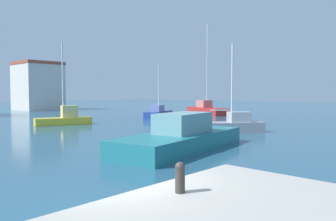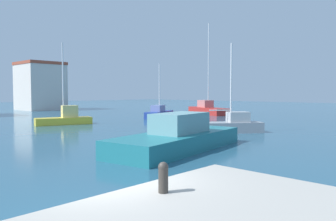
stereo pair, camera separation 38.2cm
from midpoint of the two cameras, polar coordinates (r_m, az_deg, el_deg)
water at (r=32.24m, az=-9.16°, el=-2.24°), size 160.00×160.00×0.00m
mooring_bollard at (r=6.23m, az=0.98°, el=-11.17°), size 0.19×0.19×0.57m
sailboat_grey_mid_harbor at (r=25.27m, az=11.36°, el=-2.41°), size 4.60×4.00×6.62m
sailboat_blue_center_channel at (r=39.01m, az=-1.25°, el=-0.45°), size 5.60×3.63×6.37m
sailboat_red_near_pier at (r=46.08m, az=7.06°, el=0.21°), size 5.20×8.28×12.35m
sailboat_yellow_far_right at (r=32.32m, az=-16.93°, el=-1.26°), size 5.24×2.96×7.57m
motorboat_teal_distant_east at (r=17.42m, az=2.43°, el=-4.63°), size 9.17×4.38×1.91m
warehouse_block at (r=61.09m, az=-20.89°, el=3.94°), size 6.49×7.26×8.13m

